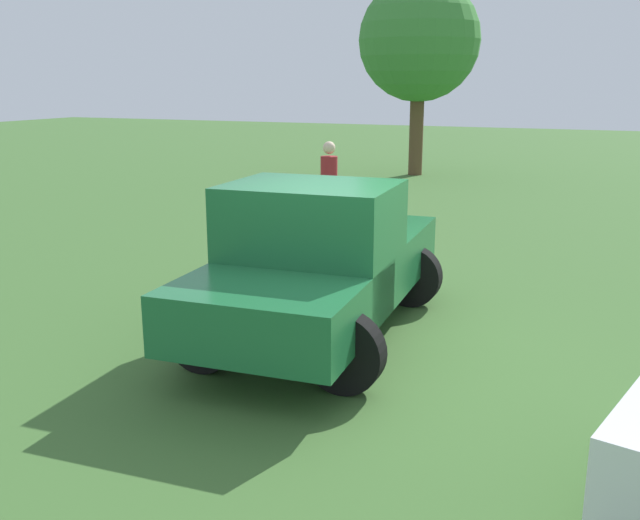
% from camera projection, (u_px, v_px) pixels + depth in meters
% --- Properties ---
extents(ground_plane, '(80.00, 80.00, 0.00)m').
position_uv_depth(ground_plane, '(360.00, 349.00, 7.89)').
color(ground_plane, '#3D662D').
extents(pickup_truck, '(2.49, 4.60, 1.82)m').
position_uv_depth(pickup_truck, '(317.00, 259.00, 8.04)').
color(pickup_truck, black).
rests_on(pickup_truck, ground_plane).
extents(person_bystander, '(0.44, 0.44, 1.81)m').
position_uv_depth(person_bystander, '(329.00, 183.00, 13.37)').
color(person_bystander, black).
rests_on(person_bystander, ground_plane).
extents(tree_back_right, '(3.72, 3.72, 5.99)m').
position_uv_depth(tree_back_right, '(419.00, 41.00, 21.61)').
color(tree_back_right, brown).
rests_on(tree_back_right, ground_plane).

